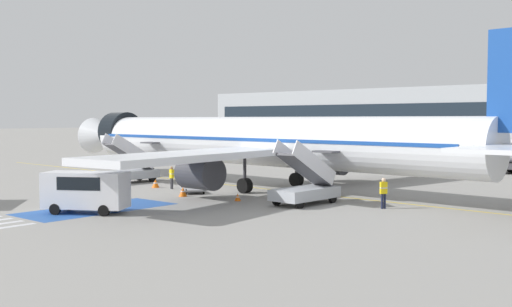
# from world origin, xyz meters

# --- Properties ---
(ground_plane) EXTENTS (600.00, 600.00, 0.00)m
(ground_plane) POSITION_xyz_m (0.00, 0.00, 0.00)
(ground_plane) COLOR gray
(apron_leadline_yellow) EXTENTS (81.94, 3.35, 0.01)m
(apron_leadline_yellow) POSITION_xyz_m (-0.69, -0.48, 0.00)
(apron_leadline_yellow) COLOR gold
(apron_leadline_yellow) RESTS_ON ground_plane
(apron_stand_patch_blue) EXTENTS (4.23, 9.36, 0.01)m
(apron_stand_patch_blue) POSITION_xyz_m (-0.69, -15.15, 0.00)
(apron_stand_patch_blue) COLOR #2856A8
(apron_stand_patch_blue) RESTS_ON ground_plane
(apron_walkway_bar_4) EXTENTS (0.44, 3.60, 0.01)m
(apron_walkway_bar_4) POSITION_xyz_m (1.11, -22.01, 0.00)
(apron_walkway_bar_4) COLOR silver
(apron_walkway_bar_4) RESTS_ON ground_plane
(airliner) EXTENTS (48.00, 35.98, 10.52)m
(airliner) POSITION_xyz_m (-0.05, -0.51, 3.66)
(airliner) COLOR silver
(airliner) RESTS_ON ground_plane
(boarding_stairs_forward) EXTENTS (2.38, 5.30, 4.24)m
(boarding_stairs_forward) POSITION_xyz_m (-11.31, -4.53, 1.02)
(boarding_stairs_forward) COLOR #ADB2BA
(boarding_stairs_forward) RESTS_ON ground_plane
(boarding_stairs_aft) EXTENTS (2.38, 5.30, 4.16)m
(boarding_stairs_aft) POSITION_xyz_m (7.68, -5.26, 1.01)
(boarding_stairs_aft) COLOR #ADB2BA
(boarding_stairs_aft) RESTS_ON ground_plane
(fuel_tanker) EXTENTS (10.13, 2.90, 3.50)m
(fuel_tanker) POSITION_xyz_m (9.36, 25.48, 1.77)
(fuel_tanker) COLOR #38383D
(fuel_tanker) RESTS_ON ground_plane
(service_van_1) EXTENTS (5.03, 4.08, 2.39)m
(service_van_1) POSITION_xyz_m (0.23, -16.51, 1.41)
(service_van_1) COLOR silver
(service_van_1) RESTS_ON ground_plane
(baggage_cart) EXTENTS (2.99, 2.71, 0.87)m
(baggage_cart) POSITION_xyz_m (-2.12, -5.90, 0.26)
(baggage_cart) COLOR gray
(baggage_cart) RESTS_ON ground_plane
(ground_crew_0) EXTENTS (0.48, 0.34, 1.75)m
(ground_crew_0) POSITION_xyz_m (-5.09, -5.31, 1.01)
(ground_crew_0) COLOR #2D2D33
(ground_crew_0) RESTS_ON ground_plane
(ground_crew_1) EXTENTS (0.44, 0.48, 1.88)m
(ground_crew_1) POSITION_xyz_m (12.41, -3.79, 1.09)
(ground_crew_1) COLOR #191E38
(ground_crew_1) RESTS_ON ground_plane
(traffic_cone_0) EXTENTS (0.61, 0.61, 0.68)m
(traffic_cone_0) POSITION_xyz_m (-6.74, -5.55, 0.34)
(traffic_cone_0) COLOR orange
(traffic_cone_0) RESTS_ON ground_plane
(traffic_cone_1) EXTENTS (0.43, 0.43, 0.48)m
(traffic_cone_1) POSITION_xyz_m (3.36, -6.98, 0.24)
(traffic_cone_1) COLOR orange
(traffic_cone_1) RESTS_ON ground_plane
(traffic_cone_2) EXTENTS (0.59, 0.59, 0.66)m
(traffic_cone_2) POSITION_xyz_m (-1.08, -7.81, 0.33)
(traffic_cone_2) COLOR orange
(traffic_cone_2) RESTS_ON ground_plane
(terminal_building) EXTENTS (121.61, 12.10, 11.69)m
(terminal_building) POSITION_xyz_m (-14.80, 78.12, 5.85)
(terminal_building) COLOR #9EA3A8
(terminal_building) RESTS_ON ground_plane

